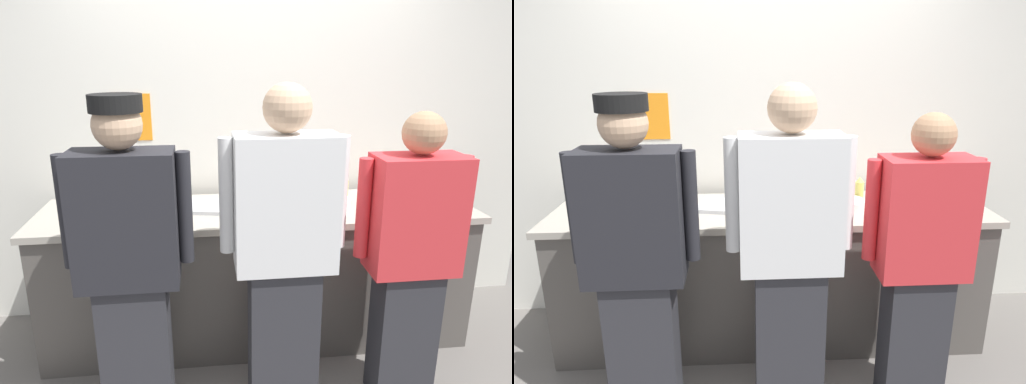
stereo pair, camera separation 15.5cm
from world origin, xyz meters
TOP-DOWN VIEW (x-y plane):
  - ground_plane at (0.00, 0.00)m, footprint 9.00×9.00m
  - wall_back at (-0.00, 0.84)m, footprint 4.30×0.11m
  - prep_counter at (0.00, 0.36)m, footprint 2.74×0.69m
  - chef_near_left at (-0.70, -0.33)m, footprint 0.61×0.24m
  - chef_center at (0.04, -0.32)m, footprint 0.63×0.24m
  - chef_far_right at (0.71, -0.30)m, footprint 0.59×0.24m
  - plate_stack_front at (0.90, 0.28)m, footprint 0.25×0.25m
  - plate_stack_rear at (0.47, 0.29)m, footprint 0.21×0.21m
  - mixing_bowl_steel at (-0.85, 0.31)m, footprint 0.36×0.36m
  - sheet_tray at (-0.24, 0.39)m, footprint 0.51×0.37m
  - squeeze_bottle_primary at (0.57, 0.41)m, footprint 0.06×0.06m
  - squeeze_bottle_secondary at (1.15, 0.23)m, footprint 0.06×0.06m
  - ramekin_orange_sauce at (0.18, 0.30)m, footprint 0.09×0.09m
  - ramekin_yellow_sauce at (-1.08, 0.56)m, footprint 0.10×0.10m
  - ramekin_green_sauce at (0.10, 0.48)m, footprint 0.09×0.09m
  - deli_cup at (-0.94, 0.56)m, footprint 0.09×0.09m

SIDE VIEW (x-z plane):
  - ground_plane at x=0.00m, z-range 0.00..0.00m
  - prep_counter at x=0.00m, z-range 0.00..0.92m
  - chef_far_right at x=0.71m, z-range 0.04..1.64m
  - chef_near_left at x=-0.70m, z-range 0.06..1.75m
  - chef_center at x=0.04m, z-range 0.05..1.79m
  - sheet_tray at x=-0.24m, z-range 0.92..0.94m
  - ramekin_green_sauce at x=0.10m, z-range 0.92..0.95m
  - ramekin_yellow_sauce at x=-1.08m, z-range 0.92..0.96m
  - plate_stack_front at x=0.90m, z-range 0.92..0.96m
  - ramekin_orange_sauce at x=0.18m, z-range 0.92..0.97m
  - plate_stack_rear at x=0.47m, z-range 0.92..0.99m
  - deli_cup at x=-0.94m, z-range 0.92..1.00m
  - mixing_bowl_steel at x=-0.85m, z-range 0.92..1.03m
  - squeeze_bottle_primary at x=0.57m, z-range 0.91..1.10m
  - squeeze_bottle_secondary at x=1.15m, z-range 0.91..1.11m
  - wall_back at x=0.00m, z-range 0.00..2.78m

